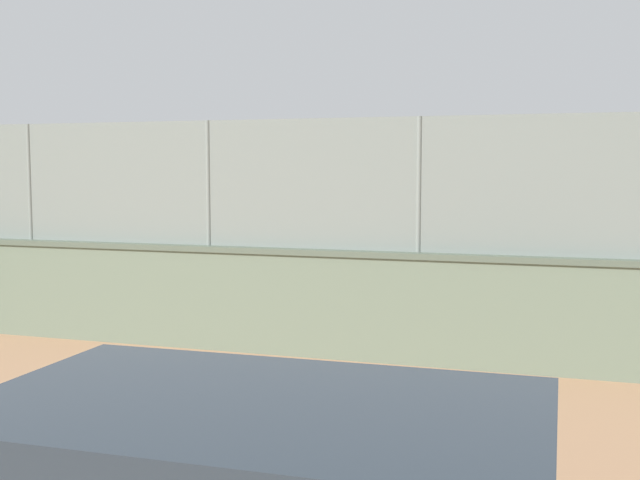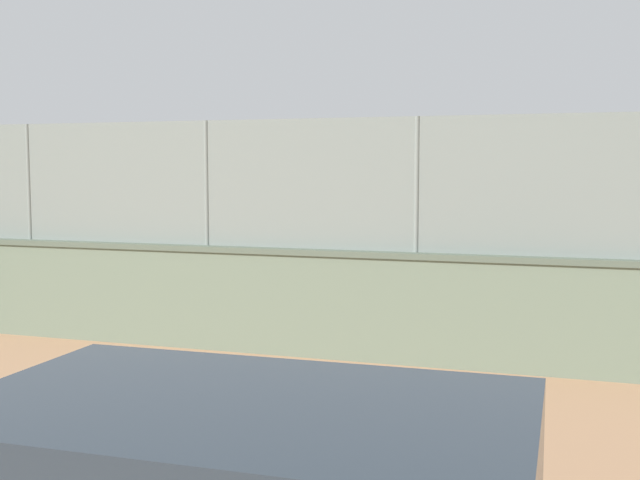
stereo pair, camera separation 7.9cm
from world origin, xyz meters
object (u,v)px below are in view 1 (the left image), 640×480
Objects in this scene: player_crossing_court at (213,233)px; courtside_bench at (485,310)px; player_at_service_line at (472,248)px; spare_ball_by_wall at (564,349)px; sports_ball at (511,253)px; player_near_wall_returning at (471,218)px.

player_crossing_court is 1.03× the size of courtside_bench.
courtside_bench is at bearing 98.46° from player_at_service_line.
player_at_service_line is 5.00m from spare_ball_by_wall.
player_crossing_court is 9.29m from sports_ball.
player_crossing_court is at bearing 51.08° from player_near_wall_returning.
player_crossing_court is 6.98m from player_at_service_line.
sports_ball is (-1.29, 0.92, -0.97)m from player_near_wall_returning.
player_at_service_line is at bearing -69.36° from spare_ball_by_wall.
spare_ball_by_wall is 1.35m from courtside_bench.
player_crossing_court is (5.66, 7.01, -0.05)m from player_near_wall_returning.
player_crossing_court is at bearing -18.27° from player_at_service_line.
player_near_wall_returning is 14.03× the size of spare_ball_by_wall.
spare_ball_by_wall is (-1.73, 4.59, -0.94)m from player_at_service_line.
courtside_bench is (-0.26, 12.27, 0.41)m from sports_ball.
player_at_service_line reaches higher than spare_ball_by_wall.
player_at_service_line is at bearing 87.71° from sports_ball.
player_near_wall_returning is at bearing -128.92° from player_crossing_court.
player_crossing_court is at bearing -40.57° from courtside_bench.
courtside_bench is at bearing 139.43° from player_crossing_court.
sports_ball is at bearing -83.80° from spare_ball_by_wall.
sports_ball is at bearing -92.29° from player_at_service_line.
player_crossing_court is at bearing 41.23° from sports_ball.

